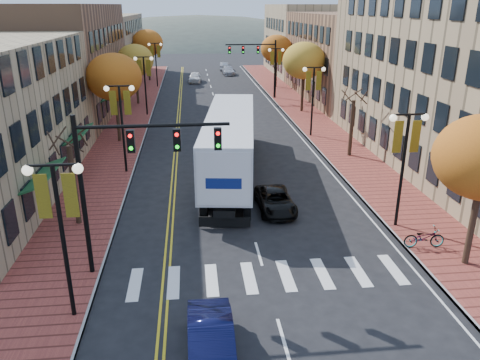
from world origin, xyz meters
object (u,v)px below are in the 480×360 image
object	(u,v)px
semi_truck	(231,138)
navy_sedan	(211,344)
bicycle	(424,237)
black_suv	(275,201)

from	to	relation	value
semi_truck	navy_sedan	xyz separation A→B (m)	(-2.22, -17.88, -1.91)
navy_sedan	bicycle	distance (m)	12.16
navy_sedan	semi_truck	bearing A→B (deg)	82.55
navy_sedan	bicycle	world-z (taller)	navy_sedan
navy_sedan	black_suv	size ratio (longest dim) A/B	1.02
black_suv	navy_sedan	bearing A→B (deg)	-110.66
semi_truck	bicycle	xyz separation A→B (m)	(8.12, -11.48, -1.95)
semi_truck	black_suv	world-z (taller)	semi_truck
black_suv	bicycle	xyz separation A→B (m)	(6.17, -5.26, 0.07)
black_suv	bicycle	world-z (taller)	black_suv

